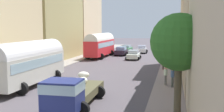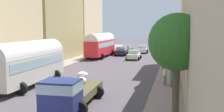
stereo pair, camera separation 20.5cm
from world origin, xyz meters
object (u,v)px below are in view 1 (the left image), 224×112
at_px(parked_bus_1, 100,44).
at_px(pedestrian_1, 173,77).
at_px(parked_bus_0, 29,61).
at_px(cargo_truck_0, 72,91).
at_px(car_0, 133,55).
at_px(car_2, 121,51).
at_px(car_1, 142,49).
at_px(pedestrian_2, 166,60).
at_px(car_3, 127,49).
at_px(pedestrian_0, 166,75).
at_px(pedestrian_3, 163,62).

bearing_deg(parked_bus_1, pedestrian_1, -59.07).
bearing_deg(parked_bus_0, parked_bus_1, 89.32).
relative_size(cargo_truck_0, car_0, 1.81).
bearing_deg(parked_bus_1, car_2, 52.06).
relative_size(parked_bus_1, car_1, 2.39).
xyz_separation_m(pedestrian_1, pedestrian_2, (-0.87, 10.85, 0.01)).
relative_size(car_0, car_2, 0.98).
xyz_separation_m(car_0, car_2, (-3.05, 5.31, 0.03)).
xyz_separation_m(car_1, car_3, (-3.27, 1.00, -0.03)).
distance_m(car_2, pedestrian_2, 15.58).
distance_m(car_1, car_2, 6.03).
xyz_separation_m(car_1, pedestrian_0, (5.48, -28.49, 0.27)).
distance_m(parked_bus_0, car_0, 21.53).
bearing_deg(pedestrian_3, pedestrian_2, 82.02).
relative_size(cargo_truck_0, pedestrian_0, 3.87).
bearing_deg(pedestrian_1, car_1, 101.76).
height_order(car_3, pedestrian_0, pedestrian_0).
height_order(parked_bus_0, car_0, parked_bus_0).
bearing_deg(car_2, parked_bus_0, -97.02).
xyz_separation_m(parked_bus_1, cargo_truck_0, (5.88, -27.30, -1.13)).
height_order(cargo_truck_0, pedestrian_3, cargo_truck_0).
xyz_separation_m(pedestrian_0, pedestrian_1, (0.59, -0.67, 0.03)).
xyz_separation_m(parked_bus_1, car_2, (2.93, 3.75, -1.49)).
height_order(parked_bus_1, cargo_truck_0, parked_bus_1).
distance_m(cargo_truck_0, car_0, 25.74).
xyz_separation_m(cargo_truck_0, car_3, (-3.08, 37.19, -0.41)).
height_order(pedestrian_0, pedestrian_2, pedestrian_2).
xyz_separation_m(car_3, pedestrian_3, (8.21, -21.10, 0.26)).
bearing_deg(pedestrian_2, car_3, 113.68).
xyz_separation_m(car_0, car_1, (0.10, 10.46, 0.00)).
bearing_deg(car_3, pedestrian_1, -72.80).
distance_m(car_0, pedestrian_0, 18.88).
xyz_separation_m(pedestrian_0, pedestrian_2, (-0.28, 10.19, 0.04)).
bearing_deg(pedestrian_0, car_2, 110.27).
height_order(parked_bus_1, car_0, parked_bus_1).
relative_size(parked_bus_0, car_1, 2.32).
xyz_separation_m(parked_bus_0, pedestrian_1, (12.40, 1.86, -1.15)).
distance_m(parked_bus_0, car_3, 32.19).
bearing_deg(car_0, car_3, 105.45).
bearing_deg(pedestrian_3, cargo_truck_0, -107.70).
bearing_deg(car_1, pedestrian_1, -78.24).
distance_m(car_3, pedestrian_2, 21.08).
xyz_separation_m(car_2, car_3, (-0.12, 6.15, -0.06)).
bearing_deg(car_0, car_2, 119.82).
xyz_separation_m(parked_bus_1, car_3, (2.80, 9.90, -1.54)).
distance_m(car_2, pedestrian_3, 17.00).
xyz_separation_m(parked_bus_1, car_0, (5.97, -1.56, -1.52)).
height_order(parked_bus_0, car_1, parked_bus_0).
bearing_deg(car_1, pedestrian_3, -76.17).
xyz_separation_m(car_2, pedestrian_2, (8.34, -13.16, 0.28)).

